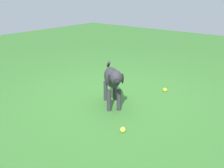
% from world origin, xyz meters
% --- Properties ---
extents(ground, '(14.00, 14.00, 0.00)m').
position_xyz_m(ground, '(0.00, 0.00, 0.00)').
color(ground, '#38722D').
extents(dog, '(0.72, 0.66, 0.63)m').
position_xyz_m(dog, '(0.13, -0.23, 0.41)').
color(dog, '#2D2D33').
rests_on(dog, ground).
extents(tennis_ball_0, '(0.07, 0.07, 0.07)m').
position_xyz_m(tennis_ball_0, '(0.45, 0.74, 0.03)').
color(tennis_ball_0, yellow).
rests_on(tennis_ball_0, ground).
extents(tennis_ball_1, '(0.07, 0.07, 0.07)m').
position_xyz_m(tennis_ball_1, '(-0.34, 0.17, 0.03)').
color(tennis_ball_1, '#D7DA3E').
rests_on(tennis_ball_1, ground).
extents(tennis_ball_2, '(0.07, 0.07, 0.07)m').
position_xyz_m(tennis_ball_2, '(0.67, -0.70, 0.03)').
color(tennis_ball_2, '#C3DC3E').
rests_on(tennis_ball_2, ground).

